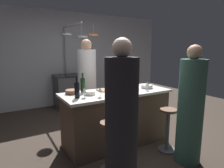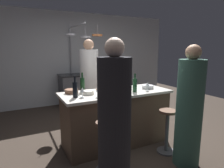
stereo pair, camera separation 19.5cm
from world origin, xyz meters
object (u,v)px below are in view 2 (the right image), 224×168
(cutting_board, at_px, (107,90))
(wine_glass_by_chef, at_px, (98,90))
(wine_glass_near_left_guest, at_px, (147,85))
(wine_bottle_amber, at_px, (112,88))
(wine_bottle_green, at_px, (135,85))
(guest_right, at_px, (189,111))
(mixing_bowl_wooden, at_px, (72,91))
(guest_left, at_px, (114,124))
(stove_range, at_px, (75,90))
(wine_glass_near_right_guest, at_px, (82,90))
(chef, at_px, (90,86))
(mixing_bowl_ceramic, at_px, (89,92))
(mixing_bowl_steel, at_px, (148,87))
(bar_stool_left, at_px, (106,144))
(pepper_mill, at_px, (106,89))
(bar_stool_right, at_px, (167,129))
(wine_bottle_red, at_px, (82,85))
(wine_bottle_dark, at_px, (75,89))

(cutting_board, bearing_deg, wine_glass_by_chef, -131.42)
(wine_glass_near_left_guest, bearing_deg, wine_bottle_amber, -179.46)
(wine_bottle_green, xyz_separation_m, wine_bottle_amber, (-0.42, -0.03, -0.01))
(guest_right, relative_size, mixing_bowl_wooden, 7.92)
(guest_left, distance_m, mixing_bowl_wooden, 1.19)
(stove_range, height_order, guest_left, guest_left)
(stove_range, xyz_separation_m, wine_glass_near_right_guest, (-0.61, -2.57, 0.56))
(cutting_board, bearing_deg, guest_left, -111.96)
(chef, bearing_deg, mixing_bowl_ceramic, -111.20)
(cutting_board, bearing_deg, wine_glass_near_left_guest, -31.22)
(cutting_board, height_order, mixing_bowl_steel, mixing_bowl_steel)
(bar_stool_left, relative_size, wine_glass_near_right_guest, 4.66)
(stove_range, height_order, chef, chef)
(guest_right, height_order, wine_bottle_green, guest_right)
(stove_range, relative_size, mixing_bowl_wooden, 4.29)
(guest_left, height_order, wine_glass_near_left_guest, guest_left)
(bar_stool_left, relative_size, wine_glass_near_left_guest, 4.66)
(stove_range, height_order, pepper_mill, pepper_mill)
(bar_stool_left, xyz_separation_m, mixing_bowl_wooden, (-0.20, 0.83, 0.56))
(chef, xyz_separation_m, cutting_board, (-0.01, -0.86, 0.09))
(wine_bottle_green, xyz_separation_m, mixing_bowl_steel, (0.35, 0.12, -0.08))
(chef, height_order, bar_stool_right, chef)
(chef, distance_m, guest_right, 2.10)
(bar_stool_right, distance_m, guest_right, 0.53)
(cutting_board, distance_m, mixing_bowl_steel, 0.72)
(bar_stool_right, height_order, mixing_bowl_wooden, mixing_bowl_wooden)
(wine_bottle_red, bearing_deg, wine_bottle_dark, -125.56)
(stove_range, bearing_deg, pepper_mill, -96.20)
(wine_bottle_dark, height_order, wine_glass_near_left_guest, wine_bottle_dark)
(wine_glass_near_right_guest, distance_m, mixing_bowl_ceramic, 0.21)
(pepper_mill, xyz_separation_m, mixing_bowl_steel, (0.89, 0.18, -0.07))
(pepper_mill, bearing_deg, stove_range, 83.80)
(guest_right, relative_size, mixing_bowl_steel, 8.03)
(bar_stool_right, xyz_separation_m, mixing_bowl_steel, (0.05, 0.58, 0.55))
(guest_left, bearing_deg, wine_glass_near_right_guest, 94.68)
(wine_bottle_green, distance_m, wine_glass_by_chef, 0.66)
(cutting_board, xyz_separation_m, wine_glass_near_right_guest, (-0.52, -0.27, 0.10))
(chef, relative_size, wine_glass_near_left_guest, 12.16)
(wine_bottle_green, distance_m, wine_bottle_red, 0.84)
(stove_range, distance_m, wine_glass_near_right_guest, 2.70)
(mixing_bowl_ceramic, bearing_deg, mixing_bowl_steel, -3.09)
(chef, xyz_separation_m, wine_bottle_amber, (-0.09, -1.21, 0.18))
(wine_glass_by_chef, bearing_deg, cutting_board, 48.58)
(stove_range, xyz_separation_m, guest_right, (0.58, -3.43, 0.32))
(pepper_mill, height_order, wine_bottle_red, wine_bottle_red)
(wine_bottle_green, xyz_separation_m, wine_glass_near_right_guest, (-0.86, 0.05, -0.01))
(wine_bottle_dark, height_order, wine_glass_by_chef, wine_bottle_dark)
(wine_bottle_green, bearing_deg, guest_left, -134.67)
(wine_bottle_green, relative_size, wine_glass_near_right_guest, 2.06)
(pepper_mill, bearing_deg, wine_bottle_green, 6.59)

